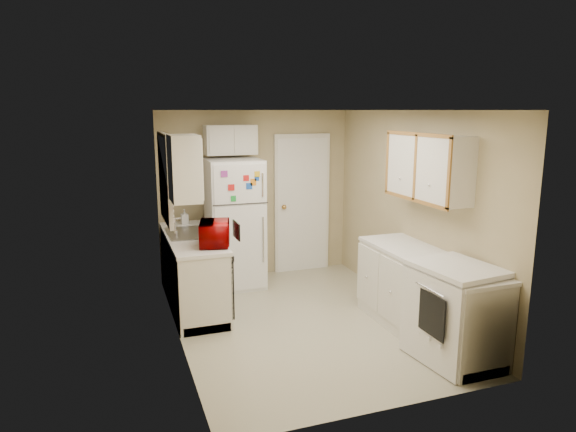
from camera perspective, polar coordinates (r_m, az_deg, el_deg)
name	(u,v)px	position (r m, az deg, el deg)	size (l,w,h in m)	color
floor	(302,321)	(6.07, 1.60, -11.62)	(3.80, 3.80, 0.00)	beige
ceiling	(304,110)	(5.57, 1.74, 11.68)	(3.80, 3.80, 0.00)	white
wall_left	(175,230)	(5.37, -12.43, -1.50)	(3.80, 3.80, 0.00)	tan
wall_right	(412,212)	(6.33, 13.59, 0.43)	(3.80, 3.80, 0.00)	tan
wall_back	(256,194)	(7.47, -3.56, 2.43)	(2.80, 2.80, 0.00)	tan
wall_front	(391,269)	(4.04, 11.40, -5.83)	(2.80, 2.80, 0.00)	tan
left_counter	(193,271)	(6.47, -10.49, -6.06)	(0.60, 1.80, 0.90)	silver
dishwasher	(227,281)	(5.94, -6.80, -7.14)	(0.03, 0.58, 0.72)	black
sink	(190,236)	(6.50, -10.83, -2.23)	(0.54, 0.74, 0.16)	gray
microwave	(215,232)	(5.85, -8.14, -1.77)	(0.27, 0.48, 0.32)	#970202
soap_bottle	(184,217)	(7.00, -11.43, -0.07)	(0.09, 0.09, 0.20)	white
window_blinds	(166,178)	(6.33, -13.41, 4.12)	(0.10, 0.98, 1.08)	silver
upper_cabinet_left	(184,168)	(5.50, -11.43, 5.20)	(0.30, 0.45, 0.70)	silver
refrigerator	(235,223)	(7.04, -5.94, -0.83)	(0.72, 0.70, 1.76)	white
cabinet_over_fridge	(230,140)	(7.14, -6.43, 8.41)	(0.70, 0.30, 0.40)	silver
interior_door	(302,204)	(7.68, 1.57, 1.34)	(0.86, 0.06, 2.08)	white
right_counter	(426,297)	(5.73, 15.04, -8.64)	(0.60, 2.00, 0.90)	silver
stove	(454,313)	(5.28, 17.97, -10.19)	(0.65, 0.80, 0.97)	white
upper_cabinet_right	(428,167)	(5.75, 15.31, 5.28)	(0.30, 1.20, 0.70)	silver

